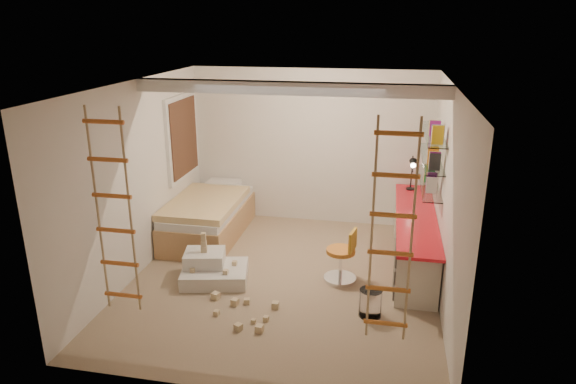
% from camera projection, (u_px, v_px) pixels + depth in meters
% --- Properties ---
extents(floor, '(4.50, 4.50, 0.00)m').
position_uv_depth(floor, '(284.00, 279.00, 6.93)').
color(floor, '#977B61').
rests_on(floor, ground).
extents(ceiling_beam, '(4.00, 0.18, 0.16)m').
position_uv_depth(ceiling_beam, '(288.00, 88.00, 6.40)').
color(ceiling_beam, white).
rests_on(ceiling_beam, ceiling).
extents(window_frame, '(0.06, 1.15, 1.35)m').
position_uv_depth(window_frame, '(182.00, 137.00, 8.19)').
color(window_frame, white).
rests_on(window_frame, wall_left).
extents(window_blind, '(0.02, 1.00, 1.20)m').
position_uv_depth(window_blind, '(184.00, 137.00, 8.18)').
color(window_blind, '#4C2D1E').
rests_on(window_blind, window_frame).
extents(rope_ladder_left, '(0.41, 0.04, 2.13)m').
position_uv_depth(rope_ladder_left, '(114.00, 213.00, 5.07)').
color(rope_ladder_left, '#CA6222').
rests_on(rope_ladder_left, ceiling).
extents(rope_ladder_right, '(0.41, 0.04, 2.13)m').
position_uv_depth(rope_ladder_right, '(392.00, 234.00, 4.57)').
color(rope_ladder_right, '#C36F21').
rests_on(rope_ladder_right, ceiling).
extents(waste_bin, '(0.27, 0.27, 0.34)m').
position_uv_depth(waste_bin, '(370.00, 303.00, 6.04)').
color(waste_bin, white).
rests_on(waste_bin, floor).
extents(desk, '(0.56, 2.80, 0.75)m').
position_uv_depth(desk, '(414.00, 237.00, 7.28)').
color(desk, red).
rests_on(desk, floor).
extents(shelves, '(0.25, 1.80, 0.71)m').
position_uv_depth(shelves, '(431.00, 158.00, 7.16)').
color(shelves, white).
rests_on(shelves, wall_right).
extents(bed, '(1.02, 2.00, 0.69)m').
position_uv_depth(bed, '(209.00, 217.00, 8.24)').
color(bed, '#AD7F51').
rests_on(bed, floor).
extents(task_lamp, '(0.14, 0.36, 0.57)m').
position_uv_depth(task_lamp, '(413.00, 169.00, 7.95)').
color(task_lamp, black).
rests_on(task_lamp, desk).
extents(swivel_chair, '(0.52, 0.52, 0.74)m').
position_uv_depth(swivel_chair, '(342.00, 262.00, 6.82)').
color(swivel_chair, orange).
rests_on(swivel_chair, floor).
extents(play_platform, '(0.98, 0.83, 0.38)m').
position_uv_depth(play_platform, '(212.00, 270.00, 6.88)').
color(play_platform, silver).
rests_on(play_platform, floor).
extents(toy_blocks, '(1.25, 1.25, 0.65)m').
position_uv_depth(toy_blocks, '(230.00, 287.00, 6.37)').
color(toy_blocks, '#CCB284').
rests_on(toy_blocks, floor).
extents(books, '(0.14, 0.70, 0.92)m').
position_uv_depth(books, '(432.00, 148.00, 7.11)').
color(books, white).
rests_on(books, shelves).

